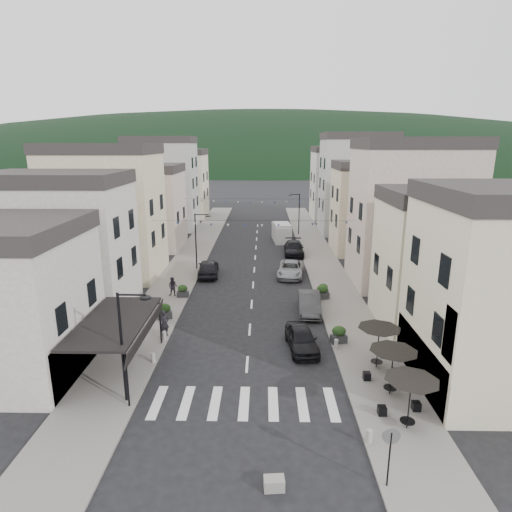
{
  "coord_description": "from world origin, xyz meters",
  "views": [
    {
      "loc": [
        0.96,
        -17.37,
        13.0
      ],
      "look_at": [
        0.32,
        18.51,
        3.5
      ],
      "focal_mm": 30.0,
      "sensor_mm": 36.0,
      "label": 1
    }
  ],
  "objects": [
    {
      "name": "cafe_terrace",
      "position": [
        7.7,
        2.8,
        2.36
      ],
      "size": [
        2.5,
        8.1,
        2.53
      ],
      "color": "black",
      "rests_on": "ground"
    },
    {
      "name": "parked_car_c",
      "position": [
        3.71,
        23.89,
        0.74
      ],
      "size": [
        3.13,
        5.61,
        1.48
      ],
      "primitive_type": "imported",
      "rotation": [
        0.0,
        0.0,
        -0.13
      ],
      "color": "#93969B",
      "rests_on": "ground"
    },
    {
      "name": "parked_car_b",
      "position": [
        4.6,
        14.32,
        0.78
      ],
      "size": [
        1.88,
        4.83,
        1.57
      ],
      "primitive_type": "imported",
      "rotation": [
        0.0,
        0.0,
        -0.05
      ],
      "color": "#333335",
      "rests_on": "ground"
    },
    {
      "name": "planter_ra",
      "position": [
        6.0,
        8.81,
        0.69
      ],
      "size": [
        1.14,
        0.77,
        1.18
      ],
      "rotation": [
        0.0,
        0.0,
        0.19
      ],
      "color": "#2C2C2E",
      "rests_on": "sidewalk_right"
    },
    {
      "name": "streetlamp_left_near",
      "position": [
        -5.82,
        2.0,
        3.7
      ],
      "size": [
        1.7,
        0.56,
        6.0
      ],
      "color": "black",
      "rests_on": "ground"
    },
    {
      "name": "planter_la",
      "position": [
        -6.49,
        12.63,
        0.7
      ],
      "size": [
        1.2,
        0.88,
        1.2
      ],
      "rotation": [
        0.0,
        0.0,
        0.3
      ],
      "color": "#2E2E30",
      "rests_on": "sidewalk_left"
    },
    {
      "name": "planter_rb",
      "position": [
        6.0,
        17.11,
        0.72
      ],
      "size": [
        1.24,
        0.93,
        1.23
      ],
      "rotation": [
        0.0,
        0.0,
        0.33
      ],
      "color": "#2E2E30",
      "rests_on": "sidewalk_right"
    },
    {
      "name": "planter_rc",
      "position": [
        6.2,
        18.09,
        0.62
      ],
      "size": [
        0.93,
        0.53,
        1.02
      ],
      "rotation": [
        0.0,
        0.0,
        0.02
      ],
      "color": "#2B2B2D",
      "rests_on": "sidewalk_right"
    },
    {
      "name": "boutique_awning",
      "position": [
        -7.25,
        5.0,
        3.11
      ],
      "size": [
        3.77,
        7.5,
        3.28
      ],
      "color": "black",
      "rests_on": "ground"
    },
    {
      "name": "streetlamp_left_far",
      "position": [
        -5.82,
        26.0,
        3.7
      ],
      "size": [
        1.7,
        0.56,
        6.0
      ],
      "color": "black",
      "rests_on": "ground"
    },
    {
      "name": "pedestrian_b",
      "position": [
        -6.87,
        17.58,
        0.96
      ],
      "size": [
        0.89,
        0.74,
        1.69
      ],
      "primitive_type": "imported",
      "rotation": [
        0.0,
        0.0,
        -0.12
      ],
      "color": "#25202B",
      "rests_on": "sidewalk_left"
    },
    {
      "name": "parked_car_a",
      "position": [
        3.46,
        8.07,
        0.75
      ],
      "size": [
        2.24,
        4.56,
        1.5
      ],
      "primitive_type": "imported",
      "rotation": [
        0.0,
        0.0,
        0.11
      ],
      "color": "black",
      "rests_on": "ground"
    },
    {
      "name": "sidewalk_left",
      "position": [
        -7.5,
        32.0,
        0.06
      ],
      "size": [
        4.0,
        76.0,
        0.12
      ],
      "primitive_type": "cube",
      "color": "slate",
      "rests_on": "ground"
    },
    {
      "name": "hill_backdrop",
      "position": [
        0.0,
        300.0,
        0.0
      ],
      "size": [
        640.0,
        360.0,
        70.0
      ],
      "primitive_type": "ellipsoid",
      "color": "black",
      "rests_on": "ground"
    },
    {
      "name": "pedestrian_a",
      "position": [
        -5.8,
        9.62,
        1.04
      ],
      "size": [
        0.8,
        0.73,
        1.83
      ],
      "primitive_type": "imported",
      "rotation": [
        0.0,
        0.0,
        0.58
      ],
      "color": "black",
      "rests_on": "sidewalk_left"
    },
    {
      "name": "bunting_near",
      "position": [
        0.0,
        22.0,
        5.65
      ],
      "size": [
        19.0,
        0.28,
        0.62
      ],
      "color": "black",
      "rests_on": "ground"
    },
    {
      "name": "streetlamp_right_far",
      "position": [
        5.82,
        44.0,
        3.7
      ],
      "size": [
        1.7,
        0.56,
        6.0
      ],
      "color": "black",
      "rests_on": "ground"
    },
    {
      "name": "bollards",
      "position": [
        0.0,
        5.5,
        0.42
      ],
      "size": [
        11.66,
        10.26,
        0.6
      ],
      "color": "gray",
      "rests_on": "ground"
    },
    {
      "name": "concrete_block_a",
      "position": [
        1.42,
        -3.64,
        0.25
      ],
      "size": [
        0.84,
        0.56,
        0.5
      ],
      "primitive_type": "cube",
      "rotation": [
        0.0,
        0.0,
        0.08
      ],
      "color": "gray",
      "rests_on": "ground"
    },
    {
      "name": "buildings_row_left",
      "position": [
        -14.5,
        37.75,
        6.12
      ],
      "size": [
        10.2,
        54.16,
        14.0
      ],
      "color": "#AAA69C",
      "rests_on": "ground"
    },
    {
      "name": "parked_car_e",
      "position": [
        -4.6,
        23.89,
        0.85
      ],
      "size": [
        2.37,
        5.1,
        1.69
      ],
      "primitive_type": "imported",
      "rotation": [
        0.0,
        0.0,
        3.22
      ],
      "color": "black",
      "rests_on": "ground"
    },
    {
      "name": "parked_car_d",
      "position": [
        4.6,
        32.22,
        0.81
      ],
      "size": [
        2.45,
        5.68,
        1.63
      ],
      "primitive_type": "imported",
      "rotation": [
        0.0,
        0.0,
        -0.03
      ],
      "color": "black",
      "rests_on": "ground"
    },
    {
      "name": "traffic_sign",
      "position": [
        5.8,
        -3.5,
        1.93
      ],
      "size": [
        0.7,
        0.07,
        2.7
      ],
      "color": "black",
      "rests_on": "ground"
    },
    {
      "name": "planter_lb",
      "position": [
        -6.0,
        17.4,
        0.64
      ],
      "size": [
        0.97,
        0.54,
        1.08
      ],
      "rotation": [
        0.0,
        0.0,
        -0.01
      ],
      "color": "#2A2A2C",
      "rests_on": "sidewalk_left"
    },
    {
      "name": "buildings_row_right",
      "position": [
        14.5,
        36.59,
        6.32
      ],
      "size": [
        10.2,
        54.16,
        14.5
      ],
      "color": "beige",
      "rests_on": "ground"
    },
    {
      "name": "bunting_far",
      "position": [
        0.0,
        38.0,
        5.65
      ],
      "size": [
        19.0,
        0.28,
        0.62
      ],
      "color": "black",
      "rests_on": "ground"
    },
    {
      "name": "ground",
      "position": [
        0.0,
        0.0,
        0.0
      ],
      "size": [
        700.0,
        700.0,
        0.0
      ],
      "primitive_type": "plane",
      "color": "black",
      "rests_on": "ground"
    },
    {
      "name": "sidewalk_right",
      "position": [
        7.5,
        32.0,
        0.06
      ],
      "size": [
        4.0,
        76.0,
        0.12
      ],
      "primitive_type": "cube",
      "color": "slate",
      "rests_on": "ground"
    },
    {
      "name": "delivery_van",
      "position": [
        3.41,
        39.84,
        1.25
      ],
      "size": [
        2.56,
        5.48,
        2.55
      ],
      "rotation": [
        0.0,
        0.0,
        0.09
      ],
      "color": "#BBBBBD",
      "rests_on": "ground"
    }
  ]
}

